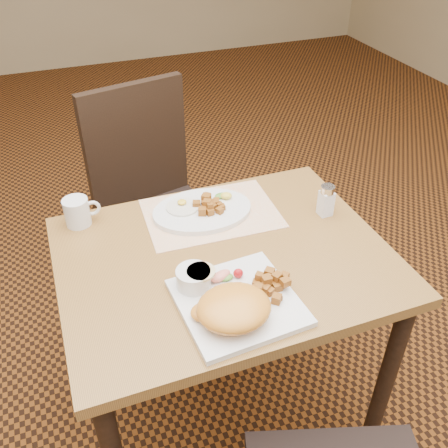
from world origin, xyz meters
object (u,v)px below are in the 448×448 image
Objects in this scene: chair_far at (153,197)px; salt_shaker at (326,200)px; coffee_mug at (78,212)px; plate_square at (238,302)px; table at (225,283)px; plate_oval at (202,211)px.

salt_shaker is at bearing 111.24° from chair_far.
salt_shaker reaches higher than coffee_mug.
salt_shaker is (0.39, 0.26, 0.04)m from plate_square.
plate_square is at bearing -101.29° from table.
plate_square is at bearing -146.06° from salt_shaker.
plate_oval is at bearing 88.79° from table.
plate_square is 0.92× the size of plate_oval.
plate_oval is at bearing 83.89° from chair_far.
table is 0.93× the size of chair_far.
salt_shaker is at bearing -20.83° from plate_oval.
plate_square is at bearing -96.09° from plate_oval.
chair_far reaches higher than table.
chair_far reaches higher than plate_square.
salt_shaker is 0.93× the size of coffee_mug.
table is at bearing 78.71° from plate_square.
table is 0.23m from plate_square.
plate_square is (0.01, -0.86, 0.22)m from chair_far.
coffee_mug is (-0.30, -0.38, 0.25)m from chair_far.
table is 0.68m from chair_far.
table is at bearing -168.26° from salt_shaker.
salt_shaker is 0.74m from coffee_mug.
coffee_mug is at bearing 163.19° from salt_shaker.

